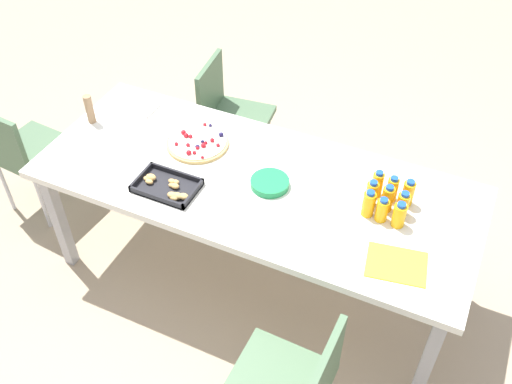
{
  "coord_description": "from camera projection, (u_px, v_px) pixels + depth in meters",
  "views": [
    {
      "loc": [
        -0.91,
        1.95,
        2.72
      ],
      "look_at": [
        -0.05,
        0.1,
        0.77
      ],
      "focal_mm": 40.92,
      "sensor_mm": 36.0,
      "label": 1
    }
  ],
  "objects": [
    {
      "name": "juice_bottle_2",
      "position": [
        377.0,
        184.0,
        2.79
      ],
      "size": [
        0.05,
        0.05,
        0.15
      ],
      "color": "#FAAF14",
      "rests_on": "party_table"
    },
    {
      "name": "cardboard_tube",
      "position": [
        90.0,
        109.0,
        3.21
      ],
      "size": [
        0.04,
        0.04,
        0.17
      ],
      "primitive_type": "cylinder",
      "color": "#9E7A56",
      "rests_on": "party_table"
    },
    {
      "name": "juice_bottle_8",
      "position": [
        369.0,
        204.0,
        2.7
      ],
      "size": [
        0.06,
        0.06,
        0.14
      ],
      "color": "#F8AD14",
      "rests_on": "party_table"
    },
    {
      "name": "juice_bottle_7",
      "position": [
        382.0,
        210.0,
        2.68
      ],
      "size": [
        0.06,
        0.06,
        0.13
      ],
      "color": "#F9AE14",
      "rests_on": "party_table"
    },
    {
      "name": "ground_plane",
      "position": [
        255.0,
        274.0,
        3.44
      ],
      "size": [
        12.0,
        12.0,
        0.0
      ],
      "primitive_type": "plane",
      "color": "tan"
    },
    {
      "name": "chair_end",
      "position": [
        22.0,
        149.0,
        3.49
      ],
      "size": [
        0.43,
        0.43,
        0.83
      ],
      "rotation": [
        0.0,
        0.0,
        3.06
      ],
      "color": "#4C6B4C",
      "rests_on": "ground_plane"
    },
    {
      "name": "juice_bottle_1",
      "position": [
        392.0,
        189.0,
        2.77
      ],
      "size": [
        0.05,
        0.05,
        0.14
      ],
      "color": "#FAAD14",
      "rests_on": "party_table"
    },
    {
      "name": "fruit_pizza",
      "position": [
        198.0,
        143.0,
        3.11
      ],
      "size": [
        0.33,
        0.33,
        0.05
      ],
      "color": "tan",
      "rests_on": "party_table"
    },
    {
      "name": "party_table",
      "position": [
        254.0,
        189.0,
        2.96
      ],
      "size": [
        2.24,
        0.9,
        0.75
      ],
      "color": "silver",
      "rests_on": "ground_plane"
    },
    {
      "name": "plate_stack",
      "position": [
        270.0,
        183.0,
        2.88
      ],
      "size": [
        0.19,
        0.19,
        0.03
      ],
      "color": "#1E8C4C",
      "rests_on": "party_table"
    },
    {
      "name": "paper_folder",
      "position": [
        396.0,
        264.0,
        2.52
      ],
      "size": [
        0.29,
        0.24,
        0.01
      ],
      "primitive_type": "cube",
      "rotation": [
        0.0,
        0.0,
        0.17
      ],
      "color": "yellow",
      "rests_on": "party_table"
    },
    {
      "name": "juice_bottle_0",
      "position": [
        408.0,
        193.0,
        2.75
      ],
      "size": [
        0.06,
        0.06,
        0.14
      ],
      "color": "#F9AC14",
      "rests_on": "party_table"
    },
    {
      "name": "juice_bottle_5",
      "position": [
        372.0,
        194.0,
        2.75
      ],
      "size": [
        0.06,
        0.06,
        0.15
      ],
      "color": "#FAAB14",
      "rests_on": "party_table"
    },
    {
      "name": "juice_bottle_3",
      "position": [
        403.0,
        204.0,
        2.7
      ],
      "size": [
        0.06,
        0.06,
        0.14
      ],
      "color": "#FBAD14",
      "rests_on": "party_table"
    },
    {
      "name": "juice_bottle_4",
      "position": [
        387.0,
        199.0,
        2.72
      ],
      "size": [
        0.06,
        0.06,
        0.15
      ],
      "color": "#FAAE14",
      "rests_on": "party_table"
    },
    {
      "name": "napkin_stack",
      "position": [
        143.0,
        108.0,
        3.36
      ],
      "size": [
        0.15,
        0.15,
        0.01
      ],
      "primitive_type": "cube",
      "color": "white",
      "rests_on": "party_table"
    },
    {
      "name": "chair_near_right",
      "position": [
        228.0,
        111.0,
        3.77
      ],
      "size": [
        0.44,
        0.44,
        0.83
      ],
      "rotation": [
        0.0,
        0.0,
        1.68
      ],
      "color": "#4C6B4C",
      "rests_on": "ground_plane"
    },
    {
      "name": "juice_bottle_6",
      "position": [
        399.0,
        215.0,
        2.65
      ],
      "size": [
        0.06,
        0.06,
        0.14
      ],
      "color": "#FAAE14",
      "rests_on": "party_table"
    },
    {
      "name": "snack_tray",
      "position": [
        167.0,
        187.0,
        2.86
      ],
      "size": [
        0.31,
        0.21,
        0.04
      ],
      "color": "black",
      "rests_on": "party_table"
    }
  ]
}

